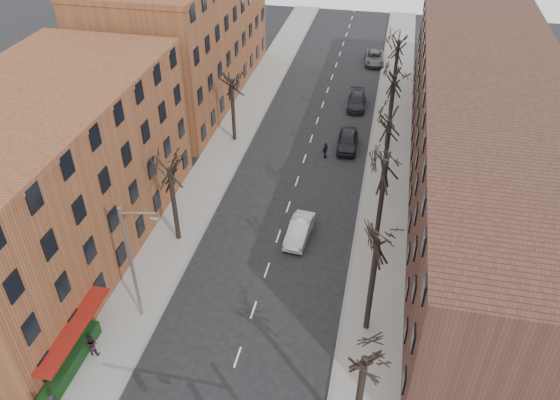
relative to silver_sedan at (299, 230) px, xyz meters
The scene contains 21 objects.
sidewalk_left 17.69m from the silver_sedan, 123.09° to the left, with size 4.00×90.00×0.15m, color gray.
sidewalk_right 16.13m from the silver_sedan, 66.79° to the left, with size 4.00×90.00×0.15m, color gray.
building_left_near 19.13m from the silver_sedan, 163.62° to the right, with size 12.00×26.00×12.00m, color brown.
building_left_far 30.29m from the silver_sedan, 126.55° to the left, with size 12.00×28.00×14.00m, color brown.
building_right 17.90m from the silver_sedan, 34.36° to the left, with size 12.00×50.00×10.00m, color #4B2C23.
awning_left 18.00m from the silver_sedan, 127.91° to the right, with size 1.20×7.00×0.15m, color maroon.
hedge 18.84m from the silver_sedan, 126.28° to the right, with size 0.80×6.00×1.00m, color #123413.
tree_right_b 10.15m from the silver_sedan, 54.00° to the right, with size 5.20×5.20×10.80m, color black, non-canonical shape.
tree_right_c 6.00m from the silver_sedan, ahead, with size 5.20×5.20×11.60m, color black, non-canonical shape.
tree_right_d 9.85m from the silver_sedan, 52.70° to the left, with size 5.20×5.20×10.00m, color black, non-canonical shape.
tree_right_e 16.91m from the silver_sedan, 69.38° to the left, with size 5.20×5.20×10.80m, color black, non-canonical shape.
tree_right_f 24.55m from the silver_sedan, 75.97° to the left, with size 5.20×5.20×11.60m, color black, non-canonical shape.
tree_left_a 9.53m from the silver_sedan, 166.68° to the right, with size 5.20×5.20×9.50m, color black, non-canonical shape.
tree_left_b 16.64m from the silver_sedan, 123.81° to the left, with size 5.20×5.20×9.50m, color black, non-canonical shape.
streetlight 14.05m from the silver_sedan, 130.42° to the right, with size 2.45×0.22×9.03m.
silver_sedan is the anchor object (origin of this frame).
parked_car_near 14.86m from the silver_sedan, 81.68° to the left, with size 1.94×4.83×1.65m, color black.
parked_car_mid 24.12m from the silver_sedan, 84.89° to the left, with size 1.99×4.89×1.42m, color black.
parked_car_far 37.63m from the silver_sedan, 85.17° to the left, with size 2.40×5.20×1.45m, color #4F5256.
pedestrian_b 17.35m from the silver_sedan, 126.82° to the right, with size 0.75×0.59×1.55m, color black.
pedestrian_crossing 12.51m from the silver_sedan, 88.88° to the left, with size 0.93×0.39×1.58m, color black.
Camera 1 is at (7.12, -12.61, 27.81)m, focal length 35.00 mm.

